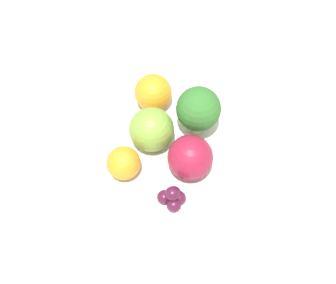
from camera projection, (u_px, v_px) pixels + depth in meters
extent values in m
plane|color=gray|center=(168.00, 170.00, 0.64)|extent=(6.00, 6.00, 0.00)
cube|color=beige|center=(168.00, 166.00, 0.64)|extent=(1.20, 1.20, 0.02)
cylinder|color=white|center=(168.00, 154.00, 0.61)|extent=(0.21, 0.21, 0.04)
cylinder|color=#8CB76B|center=(197.00, 124.00, 0.60)|extent=(0.02, 0.02, 0.02)
sphere|color=#2D6B28|center=(198.00, 109.00, 0.57)|extent=(0.06, 0.06, 0.06)
sphere|color=olive|center=(151.00, 129.00, 0.58)|extent=(0.06, 0.06, 0.06)
sphere|color=maroon|center=(190.00, 157.00, 0.55)|extent=(0.05, 0.05, 0.05)
sphere|color=orange|center=(123.00, 163.00, 0.56)|extent=(0.04, 0.04, 0.04)
sphere|color=orange|center=(153.00, 93.00, 0.61)|extent=(0.05, 0.05, 0.05)
sphere|color=#47142D|center=(174.00, 193.00, 0.55)|extent=(0.02, 0.02, 0.02)
sphere|color=#47142D|center=(166.00, 197.00, 0.55)|extent=(0.02, 0.02, 0.02)
sphere|color=#47142D|center=(174.00, 205.00, 0.54)|extent=(0.02, 0.02, 0.02)
sphere|color=#47142D|center=(179.00, 198.00, 0.55)|extent=(0.02, 0.02, 0.02)
sphere|color=#47142D|center=(172.00, 193.00, 0.53)|extent=(0.02, 0.02, 0.02)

